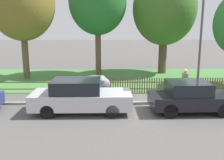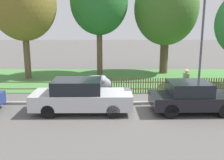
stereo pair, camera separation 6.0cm
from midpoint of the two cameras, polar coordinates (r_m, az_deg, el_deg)
The scene contains 12 objects.
ground_plane at distance 12.75m, azimuth 11.07°, elevation -5.56°, with size 120.00×120.00×0.00m, color #565451.
kerb_stone at distance 12.83m, azimuth 11.00°, elevation -5.17°, with size 34.44×0.20×0.12m, color gray.
grass_strip at distance 18.81m, azimuth 7.38°, elevation 0.33°, with size 34.44×8.28×0.01m, color #477F3D.
park_fence at distance 14.72m, azimuth 9.50°, elevation -1.25°, with size 34.44×0.05×0.91m.
parked_car_black_saloon at distance 11.37m, azimuth -7.16°, elevation -3.68°, with size 4.48×1.79×1.51m.
parked_car_navy_estate at distance 11.87m, azimuth 17.62°, elevation -3.69°, with size 3.78×1.85×1.41m.
covered_motorcycle at distance 13.81m, azimuth -3.73°, elevation -0.87°, with size 1.96×0.89×1.20m.
tree_nearest_kerb at distance 19.49m, azimuth -19.77°, elevation 16.23°, with size 4.67×4.67×8.15m.
tree_behind_motorcycle at distance 20.23m, azimuth -3.10°, elevation 17.44°, with size 4.49×4.49×8.31m.
tree_mid_park at distance 21.04m, azimuth 12.11°, elevation 15.62°, with size 5.07×5.07×8.14m.
pedestrian_near_fence at distance 13.61m, azimuth 16.45°, elevation -0.60°, with size 0.46×0.46×1.67m.
street_lamp at distance 13.06m, azimuth 20.06°, elevation 10.72°, with size 0.20×0.79×5.85m.
Camera 2 is at (-2.45, -11.90, 3.84)m, focal length 40.00 mm.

